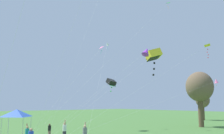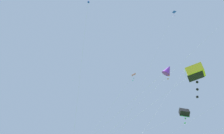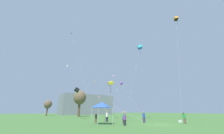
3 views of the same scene
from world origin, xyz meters
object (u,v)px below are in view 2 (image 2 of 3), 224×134
at_px(kite_yellow_box_7, 195,73).
at_px(kite_black_box_9, 184,113).
at_px(kite_white_diamond_6, 185,70).
at_px(kite_pink_delta_2, 132,76).
at_px(kite_blue_delta_5, 172,18).
at_px(kite_purple_diamond_3, 168,70).

bearing_deg(kite_yellow_box_7, kite_black_box_9, 172.98).
relative_size(kite_white_diamond_6, kite_yellow_box_7, 0.96).
bearing_deg(kite_pink_delta_2, kite_black_box_9, 133.60).
distance_m(kite_pink_delta_2, kite_blue_delta_5, 17.29).
xyz_separation_m(kite_pink_delta_2, kite_purple_diamond_3, (4.35, 2.94, -0.65)).
relative_size(kite_purple_diamond_3, kite_black_box_9, 0.76).
bearing_deg(kite_black_box_9, kite_white_diamond_6, 152.94).
xyz_separation_m(kite_blue_delta_5, kite_yellow_box_7, (12.40, -1.29, -12.84)).
distance_m(kite_pink_delta_2, kite_yellow_box_7, 6.57).
bearing_deg(kite_pink_delta_2, kite_purple_diamond_3, 34.09).
height_order(kite_pink_delta_2, kite_purple_diamond_3, kite_pink_delta_2).
bearing_deg(kite_yellow_box_7, kite_pink_delta_2, -114.90).
height_order(kite_white_diamond_6, kite_black_box_9, kite_white_diamond_6).
xyz_separation_m(kite_purple_diamond_3, kite_blue_delta_5, (-13.98, 4.30, 13.05)).
height_order(kite_purple_diamond_3, kite_yellow_box_7, kite_yellow_box_7).
bearing_deg(kite_purple_diamond_3, kite_black_box_9, 159.40).
bearing_deg(kite_purple_diamond_3, kite_blue_delta_5, 162.90).
bearing_deg(kite_black_box_9, kite_yellow_box_7, -7.02).
height_order(kite_blue_delta_5, kite_yellow_box_7, kite_blue_delta_5).
xyz_separation_m(kite_purple_diamond_3, kite_yellow_box_7, (-1.58, 3.01, 0.21)).
height_order(kite_white_diamond_6, kite_yellow_box_7, kite_white_diamond_6).
relative_size(kite_blue_delta_5, kite_white_diamond_6, 1.68).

